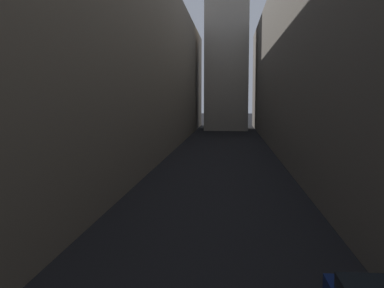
{
  "coord_description": "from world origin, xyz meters",
  "views": [
    {
      "loc": [
        0.84,
        11.14,
        5.81
      ],
      "look_at": [
        0.0,
        20.37,
        4.81
      ],
      "focal_mm": 39.79,
      "sensor_mm": 36.0,
      "label": 1
    }
  ],
  "objects": [
    {
      "name": "building_block_left",
      "position": [
        -11.69,
        50.0,
        9.26
      ],
      "size": [
        12.37,
        108.0,
        18.51
      ],
      "primitive_type": "cube",
      "color": "#756B5B",
      "rests_on": "ground"
    },
    {
      "name": "building_block_right",
      "position": [
        12.7,
        50.0,
        9.46
      ],
      "size": [
        14.39,
        108.0,
        18.92
      ],
      "primitive_type": "cube",
      "color": "#60594F",
      "rests_on": "ground"
    },
    {
      "name": "ground_plane",
      "position": [
        0.0,
        48.0,
        0.0
      ],
      "size": [
        264.0,
        264.0,
        0.0
      ],
      "primitive_type": "plane",
      "color": "black"
    }
  ]
}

